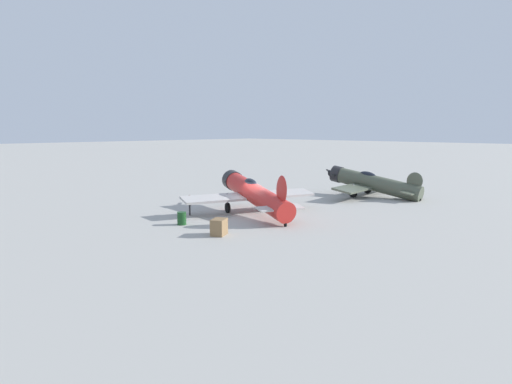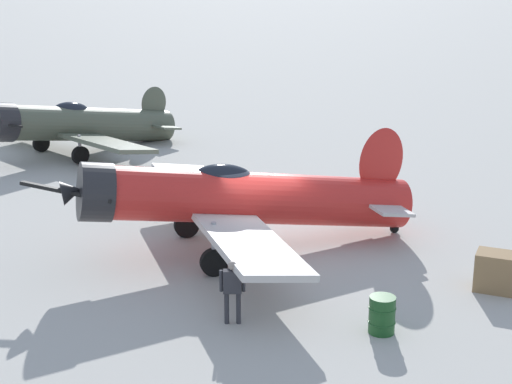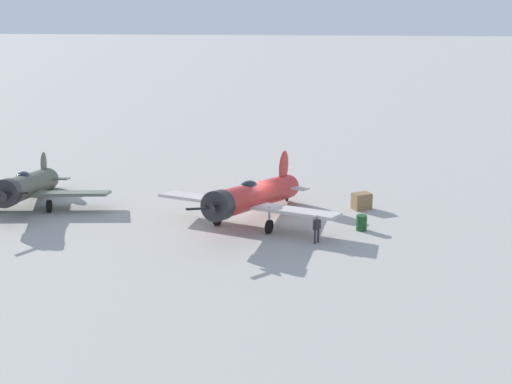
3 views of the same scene
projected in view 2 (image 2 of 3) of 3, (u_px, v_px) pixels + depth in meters
The scene contains 6 objects.
ground_plane at pixel (256, 249), 23.34m from camera, with size 400.00×400.00×0.00m, color #A8A59E.
airplane_foreground at pixel (240, 198), 22.73m from camera, with size 10.97×10.94×3.58m.
airplane_mid_apron at pixel (80, 125), 34.95m from camera, with size 10.76×10.90×3.03m.
ground_crew_mechanic at pixel (232, 286), 18.16m from camera, with size 0.44×0.50×1.59m.
equipment_crate at pixel (497, 272), 20.18m from camera, with size 1.36×1.23×1.04m.
fuel_drum at pixel (382, 315), 17.84m from camera, with size 0.66×0.66×0.90m.
Camera 2 is at (17.07, -13.77, 8.20)m, focal length 53.72 mm.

